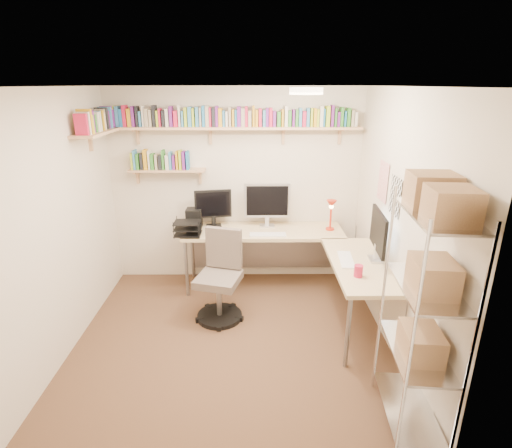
# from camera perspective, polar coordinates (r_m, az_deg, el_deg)

# --- Properties ---
(ground) EXTENTS (3.20, 3.20, 0.00)m
(ground) POSITION_cam_1_polar(r_m,az_deg,el_deg) (4.35, -3.43, -16.05)
(ground) COLOR #4D3021
(ground) RESTS_ON ground
(room_shell) EXTENTS (3.24, 3.04, 2.52)m
(room_shell) POSITION_cam_1_polar(r_m,az_deg,el_deg) (3.68, -3.84, 4.03)
(room_shell) COLOR beige
(room_shell) RESTS_ON ground
(wall_shelves) EXTENTS (3.12, 1.09, 0.80)m
(wall_shelves) POSITION_cam_1_polar(r_m,az_deg,el_deg) (4.90, -8.28, 13.50)
(wall_shelves) COLOR tan
(wall_shelves) RESTS_ON ground
(corner_desk) EXTENTS (2.39, 1.98, 1.35)m
(corner_desk) POSITION_cam_1_polar(r_m,az_deg,el_deg) (4.80, 2.84, -2.00)
(corner_desk) COLOR #CCB684
(corner_desk) RESTS_ON ground
(office_chair) EXTENTS (0.55, 0.57, 1.02)m
(office_chair) POSITION_cam_1_polar(r_m,az_deg,el_deg) (4.52, -5.11, -8.25)
(office_chair) COLOR black
(office_chair) RESTS_ON ground
(wire_rack) EXTENTS (0.45, 0.82, 1.96)m
(wire_rack) POSITION_cam_1_polar(r_m,az_deg,el_deg) (2.96, 23.60, -6.43)
(wire_rack) COLOR silver
(wire_rack) RESTS_ON ground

